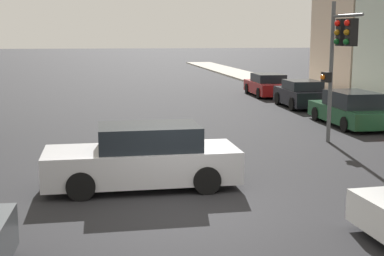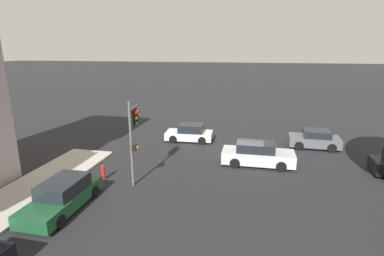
{
  "view_description": "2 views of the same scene",
  "coord_description": "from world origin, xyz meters",
  "views": [
    {
      "loc": [
        -1.73,
        -10.71,
        3.75
      ],
      "look_at": [
        0.88,
        4.74,
        1.03
      ],
      "focal_mm": 50.0,
      "sensor_mm": 36.0,
      "label": 1
    },
    {
      "loc": [
        -0.41,
        21.77,
        7.66
      ],
      "look_at": [
        3.62,
        2.83,
        2.49
      ],
      "focal_mm": 28.0,
      "sensor_mm": 36.0,
      "label": 2
    }
  ],
  "objects": [
    {
      "name": "fire_hydrant",
      "position": [
        8.27,
        6.58,
        0.49
      ],
      "size": [
        0.22,
        0.22,
        0.92
      ],
      "color": "red",
      "rests_on": "ground_plane"
    },
    {
      "name": "crossing_car_1",
      "position": [
        -5.2,
        -2.4,
        0.69
      ],
      "size": [
        3.87,
        2.08,
        1.45
      ],
      "rotation": [
        0.0,
        0.0,
        -0.03
      ],
      "color": "#4C5156",
      "rests_on": "ground_plane"
    },
    {
      "name": "parked_car_0",
      "position": [
        8.54,
        10.1,
        0.68
      ],
      "size": [
        1.95,
        4.69,
        1.46
      ],
      "rotation": [
        0.0,
        0.0,
        1.57
      ],
      "color": "#194728",
      "rests_on": "ground_plane"
    },
    {
      "name": "traffic_signal",
      "position": [
        6.23,
        6.45,
        3.35
      ],
      "size": [
        0.74,
        1.81,
        4.9
      ],
      "rotation": [
        0.0,
        0.0,
        3.29
      ],
      "color": "#515456",
      "rests_on": "ground_plane"
    },
    {
      "name": "ground_plane",
      "position": [
        0.0,
        0.0,
        0.0
      ],
      "size": [
        300.0,
        300.0,
        0.0
      ],
      "primitive_type": "plane",
      "color": "black"
    },
    {
      "name": "crossing_car_0",
      "position": [
        -0.76,
        2.27,
        0.74
      ],
      "size": [
        4.78,
        1.96,
        1.58
      ],
      "rotation": [
        0.0,
        0.0,
        3.15
      ],
      "color": "#B7B7BC",
      "rests_on": "ground_plane"
    },
    {
      "name": "crossing_car_3",
      "position": [
        4.87,
        -2.13,
        0.68
      ],
      "size": [
        3.99,
        2.11,
        1.45
      ],
      "rotation": [
        0.0,
        0.0,
        0.05
      ],
      "color": "silver",
      "rests_on": "ground_plane"
    }
  ]
}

